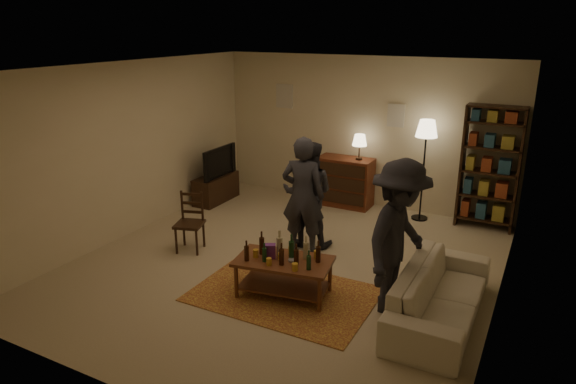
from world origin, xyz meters
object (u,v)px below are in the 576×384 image
Objects in this scene: dining_chair at (190,220)px; sofa at (440,294)px; person_right at (308,194)px; person_left at (303,196)px; bookshelf at (490,167)px; coffee_table at (284,264)px; person_by_sofa at (399,239)px; floor_lamp at (426,136)px; tv_stand at (216,182)px; dresser at (345,181)px.

dining_chair reaches higher than sofa.
person_left is at bearing 88.42° from person_right.
sofa is at bearing 147.61° from person_left.
person_right is (-2.28, -1.99, -0.23)m from bookshelf.
person_by_sofa reaches higher than coffee_table.
sofa is at bearing -21.18° from dining_chair.
sofa is at bearing -72.27° from floor_lamp.
floor_lamp is (2.72, 2.83, 1.00)m from dining_chair.
tv_stand reaches higher than coffee_table.
person_by_sofa is at bearing 139.84° from person_left.
person_right is (1.46, 0.97, 0.34)m from dining_chair.
bookshelf reaches higher than tv_stand.
sofa is 2.58m from person_right.
person_right is at bearing 15.87° from dining_chair.
bookshelf reaches higher than dresser.
dining_chair is at bearing 20.93° from person_right.
person_right is 2.15m from person_by_sofa.
sofa is 2.44m from person_left.
floor_lamp reaches higher than coffee_table.
dining_chair is 0.43× the size of sofa.
tv_stand is 5.14m from sofa.
person_left is 0.94× the size of person_by_sofa.
sofa is (1.82, 0.35, -0.11)m from coffee_table.
coffee_table is at bearing -80.69° from dresser.
tv_stand is at bearing -37.19° from person_left.
person_by_sofa is at bearing -81.36° from floor_lamp.
person_right is at bearing -124.16° from floor_lamp.
dresser is 1.73m from floor_lamp.
person_by_sofa is (1.89, -3.19, 0.44)m from dresser.
coffee_table is 1.19× the size of tv_stand.
person_by_sofa reaches higher than person_left.
sofa is at bearing -25.34° from tv_stand.
sofa is at bearing -52.46° from dresser.
person_left is (0.21, -2.20, 0.39)m from dresser.
person_left is (-2.18, 0.92, 0.56)m from sofa.
floor_lamp is at bearing -2.56° from dresser.
coffee_table is at bearing 92.35° from person_right.
dresser is 2.24m from person_left.
person_left is at bearing -27.55° from tv_stand.
floor_lamp is (3.67, 0.85, 1.08)m from tv_stand.
coffee_table is 0.62× the size of bookshelf.
floor_lamp is 1.07× the size of person_right.
person_by_sofa reaches higher than dresser.
dresser reaches higher than coffee_table.
floor_lamp is at bearing 17.73° from sofa.
coffee_table is 1.96m from dining_chair.
person_by_sofa is (3.19, -0.30, 0.45)m from dining_chair.
dining_chair is at bearing -64.34° from tv_stand.
floor_lamp is 0.83× the size of sofa.
bookshelf is at bearing -144.22° from person_left.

